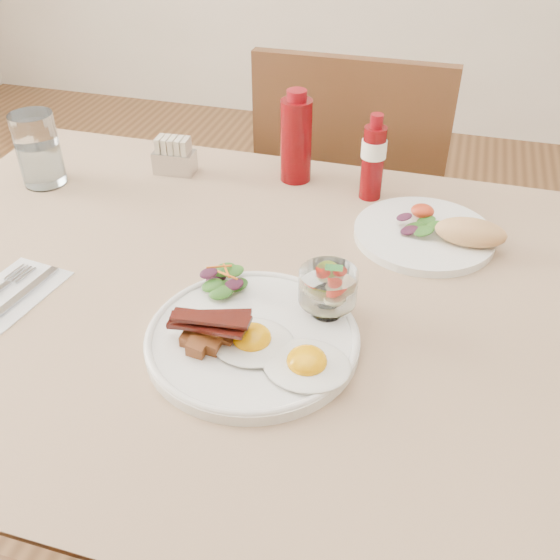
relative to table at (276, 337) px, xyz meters
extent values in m
cylinder|color=#542D1A|center=(-0.59, 0.36, -0.31)|extent=(0.06, 0.06, 0.71)
cube|color=#542D1A|center=(0.00, 0.00, 0.07)|extent=(1.30, 0.85, 0.04)
cube|color=tan|center=(0.00, 0.00, 0.09)|extent=(1.33, 0.88, 0.00)
cylinder|color=#542D1A|center=(-0.18, 0.57, -0.44)|extent=(0.04, 0.04, 0.45)
cylinder|color=#542D1A|center=(0.18, 0.57, -0.44)|extent=(0.04, 0.04, 0.45)
cylinder|color=#542D1A|center=(-0.18, 0.93, -0.44)|extent=(0.04, 0.04, 0.45)
cylinder|color=#542D1A|center=(0.18, 0.93, -0.44)|extent=(0.04, 0.04, 0.45)
cube|color=#542D1A|center=(0.00, 0.75, -0.20)|extent=(0.42, 0.42, 0.03)
cube|color=#542D1A|center=(0.00, 0.55, 0.04)|extent=(0.42, 0.03, 0.46)
cylinder|color=white|center=(0.00, -0.12, 0.10)|extent=(0.28, 0.28, 0.02)
ellipsoid|color=white|center=(0.09, -0.16, 0.11)|extent=(0.14, 0.13, 0.01)
ellipsoid|color=#FFA505|center=(0.09, -0.16, 0.12)|extent=(0.05, 0.05, 0.03)
ellipsoid|color=white|center=(0.01, -0.14, 0.11)|extent=(0.14, 0.13, 0.01)
ellipsoid|color=#FFA505|center=(0.01, -0.14, 0.12)|extent=(0.05, 0.05, 0.03)
cube|color=brown|center=(-0.05, -0.14, 0.12)|extent=(0.03, 0.03, 0.02)
cube|color=brown|center=(-0.04, -0.16, 0.12)|extent=(0.03, 0.03, 0.02)
cube|color=brown|center=(-0.07, -0.16, 0.11)|extent=(0.03, 0.03, 0.02)
cube|color=brown|center=(-0.02, -0.14, 0.12)|extent=(0.03, 0.03, 0.02)
cube|color=brown|center=(-0.05, -0.17, 0.12)|extent=(0.03, 0.03, 0.02)
cube|color=brown|center=(-0.06, -0.13, 0.11)|extent=(0.03, 0.03, 0.02)
cube|color=brown|center=(-0.04, -0.15, 0.13)|extent=(0.03, 0.03, 0.02)
cube|color=#4C150C|center=(-0.05, -0.15, 0.13)|extent=(0.10, 0.03, 0.01)
cube|color=#4C150C|center=(-0.04, -0.16, 0.14)|extent=(0.10, 0.03, 0.01)
cube|color=#4C150C|center=(-0.04, -0.14, 0.15)|extent=(0.10, 0.04, 0.01)
cube|color=#4C150C|center=(-0.04, -0.15, 0.15)|extent=(0.10, 0.02, 0.01)
ellipsoid|color=#184913|center=(-0.07, -0.04, 0.11)|extent=(0.04, 0.03, 0.01)
ellipsoid|color=#184913|center=(-0.05, -0.03, 0.11)|extent=(0.04, 0.03, 0.01)
ellipsoid|color=#361124|center=(-0.08, -0.03, 0.11)|extent=(0.03, 0.02, 0.01)
ellipsoid|color=#184913|center=(-0.06, -0.06, 0.12)|extent=(0.04, 0.03, 0.01)
ellipsoid|color=#184913|center=(-0.08, -0.05, 0.12)|extent=(0.03, 0.02, 0.01)
ellipsoid|color=#361124|center=(-0.05, -0.04, 0.12)|extent=(0.03, 0.02, 0.01)
ellipsoid|color=#184913|center=(-0.07, -0.02, 0.13)|extent=(0.04, 0.03, 0.01)
ellipsoid|color=#184913|center=(-0.05, -0.02, 0.13)|extent=(0.03, 0.02, 0.01)
ellipsoid|color=#361124|center=(-0.09, -0.04, 0.13)|extent=(0.03, 0.02, 0.01)
cylinder|color=#D65F16|center=(-0.06, -0.04, 0.14)|extent=(0.02, 0.03, 0.01)
cylinder|color=#D65F16|center=(-0.07, -0.03, 0.14)|extent=(0.04, 0.01, 0.01)
cylinder|color=#D65F16|center=(-0.06, -0.05, 0.14)|extent=(0.03, 0.02, 0.01)
cylinder|color=white|center=(0.09, -0.05, 0.11)|extent=(0.04, 0.04, 0.01)
cylinder|color=white|center=(0.09, -0.05, 0.12)|extent=(0.02, 0.02, 0.01)
cylinder|color=white|center=(0.09, -0.05, 0.15)|extent=(0.08, 0.08, 0.04)
cylinder|color=beige|center=(0.08, -0.03, 0.14)|extent=(0.02, 0.02, 0.01)
cylinder|color=beige|center=(0.09, -0.06, 0.14)|extent=(0.02, 0.02, 0.01)
cylinder|color=beige|center=(0.09, -0.03, 0.15)|extent=(0.02, 0.02, 0.01)
cylinder|color=#8BB637|center=(0.08, -0.03, 0.16)|extent=(0.03, 0.03, 0.01)
cone|color=red|center=(0.09, -0.06, 0.16)|extent=(0.02, 0.02, 0.02)
cone|color=red|center=(0.07, -0.04, 0.17)|extent=(0.02, 0.02, 0.02)
cone|color=red|center=(0.09, -0.04, 0.17)|extent=(0.02, 0.02, 0.02)
ellipsoid|color=#308533|center=(0.09, -0.05, 0.18)|extent=(0.02, 0.01, 0.00)
ellipsoid|color=#308533|center=(0.10, -0.05, 0.18)|extent=(0.02, 0.01, 0.00)
cylinder|color=white|center=(0.19, 0.21, 0.10)|extent=(0.23, 0.23, 0.01)
ellipsoid|color=#184913|center=(0.18, 0.20, 0.11)|extent=(0.04, 0.03, 0.01)
ellipsoid|color=#184913|center=(0.19, 0.23, 0.11)|extent=(0.04, 0.03, 0.01)
ellipsoid|color=#361124|center=(0.17, 0.19, 0.11)|extent=(0.03, 0.03, 0.01)
ellipsoid|color=#184913|center=(0.19, 0.18, 0.12)|extent=(0.04, 0.03, 0.01)
ellipsoid|color=#184913|center=(0.21, 0.21, 0.12)|extent=(0.03, 0.02, 0.01)
ellipsoid|color=#361124|center=(0.16, 0.22, 0.12)|extent=(0.03, 0.02, 0.01)
ellipsoid|color=#B73116|center=(0.18, 0.24, 0.11)|extent=(0.04, 0.03, 0.02)
ellipsoid|color=tan|center=(0.26, 0.19, 0.12)|extent=(0.12, 0.08, 0.04)
cylinder|color=#5E0508|center=(-0.06, 0.35, 0.17)|extent=(0.06, 0.06, 0.15)
cylinder|color=maroon|center=(-0.06, 0.35, 0.25)|extent=(0.04, 0.04, 0.02)
cylinder|color=#5E0508|center=(0.08, 0.32, 0.16)|extent=(0.05, 0.05, 0.13)
cylinder|color=white|center=(0.08, 0.32, 0.18)|extent=(0.06, 0.06, 0.03)
cylinder|color=maroon|center=(0.08, 0.32, 0.23)|extent=(0.03, 0.03, 0.02)
cube|color=#B1B2B6|center=(-0.30, 0.31, 0.11)|extent=(0.08, 0.05, 0.04)
cube|color=#C9B88E|center=(-0.32, 0.31, 0.14)|extent=(0.01, 0.04, 0.05)
cube|color=#C9B88E|center=(-0.31, 0.31, 0.14)|extent=(0.01, 0.04, 0.05)
cube|color=#C9B88E|center=(-0.30, 0.31, 0.14)|extent=(0.01, 0.04, 0.05)
cube|color=#C9B88E|center=(-0.28, 0.32, 0.14)|extent=(0.01, 0.04, 0.05)
cube|color=#C9B88E|center=(-0.27, 0.32, 0.14)|extent=(0.01, 0.04, 0.05)
cylinder|color=white|center=(-0.52, 0.21, 0.16)|extent=(0.08, 0.08, 0.14)
cylinder|color=silver|center=(-0.52, 0.21, 0.13)|extent=(0.07, 0.07, 0.08)
cube|color=silver|center=(-0.37, -0.13, 0.09)|extent=(0.13, 0.20, 0.00)
cube|color=#B1B2B6|center=(-0.35, -0.13, 0.09)|extent=(0.04, 0.18, 0.00)
cube|color=#B1B2B6|center=(-0.39, -0.07, 0.09)|extent=(0.01, 0.04, 0.00)
cube|color=#B1B2B6|center=(-0.39, -0.07, 0.09)|extent=(0.01, 0.04, 0.00)
cube|color=#B1B2B6|center=(-0.38, -0.07, 0.09)|extent=(0.01, 0.04, 0.00)
cube|color=#B1B2B6|center=(-0.37, -0.07, 0.09)|extent=(0.01, 0.04, 0.00)
camera|label=1|loc=(0.21, -0.69, 0.64)|focal=40.00mm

